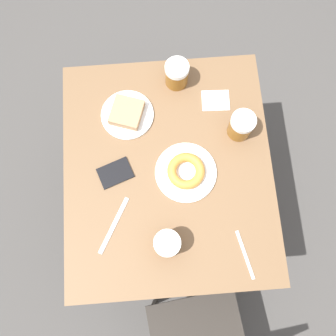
{
  "coord_description": "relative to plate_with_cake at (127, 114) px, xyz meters",
  "views": [
    {
      "loc": [
        0.03,
        0.36,
        2.18
      ],
      "look_at": [
        0.0,
        0.0,
        0.8
      ],
      "focal_mm": 40.0,
      "sensor_mm": 36.0,
      "label": 1
    }
  ],
  "objects": [
    {
      "name": "knife",
      "position": [
        0.07,
        0.43,
        -0.02
      ],
      "size": [
        0.12,
        0.21,
        0.0
      ],
      "rotation": [
        0.0,
        0.0,
        5.78
      ],
      "color": "silver",
      "rests_on": "table"
    },
    {
      "name": "beer_mug_center",
      "position": [
        -0.44,
        0.1,
        0.04
      ],
      "size": [
        0.09,
        0.09,
        0.12
      ],
      "color": "#8C5619",
      "rests_on": "table"
    },
    {
      "name": "fork",
      "position": [
        -0.4,
        0.58,
        -0.02
      ],
      "size": [
        0.05,
        0.18,
        0.0
      ],
      "rotation": [
        0.0,
        0.0,
        3.36
      ],
      "color": "silver",
      "rests_on": "table"
    },
    {
      "name": "ground_plane",
      "position": [
        -0.14,
        0.24,
        -0.8
      ],
      "size": [
        8.0,
        8.0,
        0.0
      ],
      "primitive_type": "plane",
      "color": "#474442"
    },
    {
      "name": "napkin_folded",
      "position": [
        -0.36,
        -0.04,
        -0.02
      ],
      "size": [
        0.11,
        0.09,
        0.0
      ],
      "rotation": [
        0.0,
        0.0,
        6.24
      ],
      "color": "white",
      "rests_on": "table"
    },
    {
      "name": "beer_mug_left",
      "position": [
        -0.21,
        -0.14,
        0.04
      ],
      "size": [
        0.09,
        0.09,
        0.12
      ],
      "color": "#8C5619",
      "rests_on": "table"
    },
    {
      "name": "table",
      "position": [
        -0.14,
        0.24,
        -0.09
      ],
      "size": [
        0.81,
        0.94,
        0.78
      ],
      "color": "brown",
      "rests_on": "ground_plane"
    },
    {
      "name": "plate_with_cake",
      "position": [
        0.0,
        0.0,
        0.0
      ],
      "size": [
        0.21,
        0.21,
        0.05
      ],
      "color": "white",
      "rests_on": "table"
    },
    {
      "name": "plate_with_donut",
      "position": [
        -0.21,
        0.25,
        0.0
      ],
      "size": [
        0.24,
        0.24,
        0.05
      ],
      "color": "white",
      "rests_on": "table"
    },
    {
      "name": "beer_mug_right",
      "position": [
        -0.12,
        0.52,
        0.04
      ],
      "size": [
        0.09,
        0.09,
        0.12
      ],
      "color": "#8C5619",
      "rests_on": "table"
    },
    {
      "name": "passport_near_edge",
      "position": [
        0.06,
        0.24,
        -0.01
      ],
      "size": [
        0.15,
        0.13,
        0.01
      ],
      "rotation": [
        0.0,
        0.0,
        1.92
      ],
      "color": "black",
      "rests_on": "table"
    }
  ]
}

